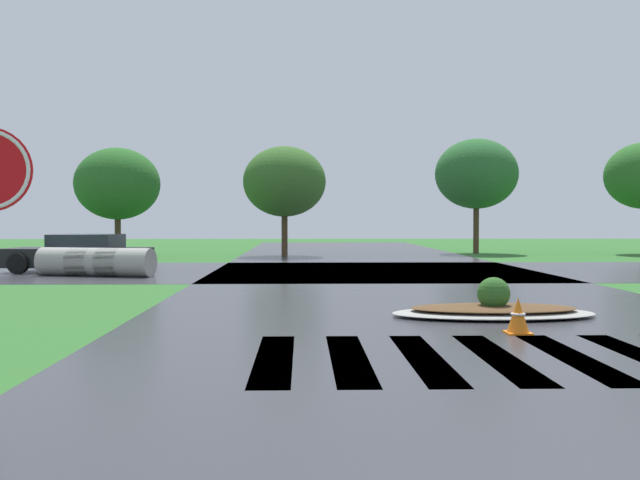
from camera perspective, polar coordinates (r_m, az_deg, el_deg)
asphalt_roadway at (r=13.37m, az=8.81°, el=-5.55°), size 10.45×80.00×0.01m
asphalt_cross_road at (r=23.48m, az=4.36°, el=-2.46°), size 90.00×9.40×0.01m
crosswalk_stripes at (r=9.07m, az=13.89°, el=-8.99°), size 5.85×3.26×0.01m
median_island at (r=12.77m, az=13.56°, el=-5.31°), size 3.50×1.66×0.68m
car_white_sedan at (r=24.23m, az=-18.45°, el=-1.06°), size 4.56×2.46×1.21m
drainage_pipe_stack at (r=22.32m, az=-17.32°, el=-1.66°), size 3.65×1.71×0.84m
traffic_cone at (r=10.94m, az=15.39°, el=-5.88°), size 0.36×0.36×0.53m
background_treeline at (r=35.89m, az=16.51°, el=5.06°), size 38.50×6.25×6.42m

